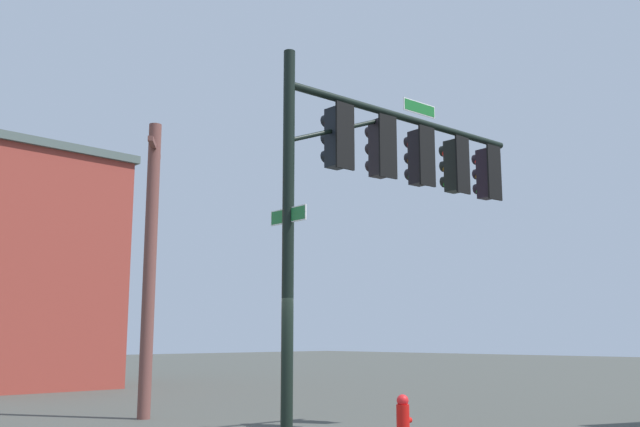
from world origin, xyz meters
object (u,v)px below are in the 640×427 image
fire_hydrant (403,418)px  utility_pole (150,262)px  brick_building (17,268)px  signal_pole_assembly (393,172)px

fire_hydrant → utility_pole: bearing=103.9°
fire_hydrant → brick_building: size_ratio=0.10×
utility_pole → fire_hydrant: utility_pole is taller
fire_hydrant → brick_building: 18.63m
utility_pole → brick_building: 11.89m
signal_pole_assembly → utility_pole: 6.67m
signal_pole_assembly → utility_pole: bearing=103.5°
signal_pole_assembly → utility_pole: (-1.52, 6.34, -1.39)m
fire_hydrant → brick_building: bearing=90.6°
signal_pole_assembly → fire_hydrant: size_ratio=8.18×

